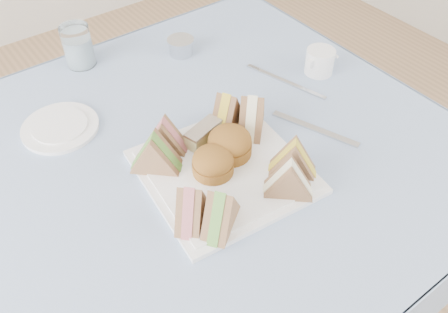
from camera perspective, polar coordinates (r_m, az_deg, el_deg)
floor at (r=1.64m, az=-0.99°, el=-17.45°), size 4.00×4.00×0.00m
table at (r=1.33m, az=-1.19°, el=-10.07°), size 0.90×0.90×0.74m
tablecloth at (r=1.04m, az=-1.49°, el=1.72°), size 1.02×1.02×0.01m
serving_plate at (r=0.97m, az=-0.00°, el=-1.84°), size 0.34×0.34×0.01m
sandwich_fl_a at (r=0.85m, az=-4.05°, el=-5.65°), size 0.10×0.10×0.09m
sandwich_fl_b at (r=0.84m, az=-0.41°, el=-6.32°), size 0.11×0.10×0.09m
sandwich_fr_a at (r=0.94m, az=8.38°, el=-0.07°), size 0.10×0.10×0.08m
sandwich_fr_b at (r=0.90m, az=7.87°, el=-2.50°), size 0.10×0.10×0.09m
sandwich_bl_a at (r=0.94m, az=-8.32°, el=0.59°), size 0.11×0.11×0.09m
sandwich_bl_b at (r=0.98m, az=-7.19°, el=2.62°), size 0.10×0.10×0.08m
sandwich_br_a at (r=1.02m, az=3.38°, el=5.23°), size 0.11×0.11×0.09m
sandwich_br_b at (r=1.03m, az=0.33°, el=5.61°), size 0.11×0.09×0.09m
scone_left at (r=0.94m, az=-1.34°, el=-0.70°), size 0.09×0.09×0.06m
scone_right at (r=0.97m, az=0.68°, el=1.61°), size 0.10×0.10×0.06m
pastry_slice at (r=1.01m, az=-2.48°, el=2.69°), size 0.09×0.06×0.04m
side_plate at (r=1.13m, az=-19.10°, el=3.32°), size 0.22×0.22×0.01m
water_glass at (r=1.30m, az=-17.18°, el=12.59°), size 0.08×0.08×0.11m
tea_strainer at (r=1.31m, az=-5.20°, el=12.96°), size 0.09×0.09×0.04m
knife at (r=1.09m, az=10.88°, el=3.31°), size 0.09×0.20×0.00m
fork at (r=1.21m, az=8.09°, el=8.65°), size 0.07×0.19×0.00m
creamer_jug at (r=1.25m, az=11.44°, el=11.15°), size 0.08×0.08×0.06m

